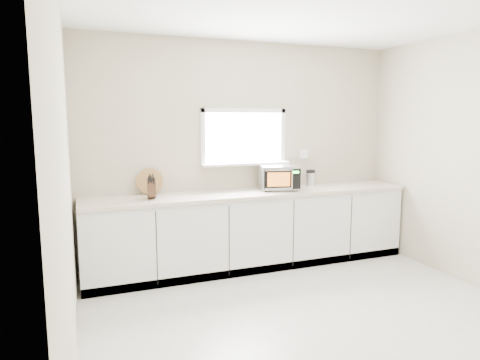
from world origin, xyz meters
name	(u,v)px	position (x,y,z in m)	size (l,w,h in m)	color
ground	(328,330)	(0.00, 0.00, 0.00)	(4.00, 4.00, 0.00)	beige
back_wall	(243,152)	(0.00, 2.00, 1.36)	(4.00, 0.17, 2.70)	#BCB296
cabinets	(252,231)	(0.00, 1.70, 0.44)	(3.92, 0.60, 0.88)	silver
countertop	(253,193)	(0.00, 1.69, 0.90)	(3.92, 0.64, 0.04)	beige
microwave	(279,177)	(0.36, 1.71, 1.07)	(0.52, 0.45, 0.30)	black
knife_block	(151,188)	(-1.20, 1.66, 1.04)	(0.12, 0.20, 0.28)	#472A19
cutting_board	(150,181)	(-1.17, 1.94, 1.07)	(0.30, 0.30, 0.02)	#A1723E
coffee_grinder	(311,178)	(0.88, 1.85, 1.02)	(0.12, 0.12, 0.21)	#B3B7BB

